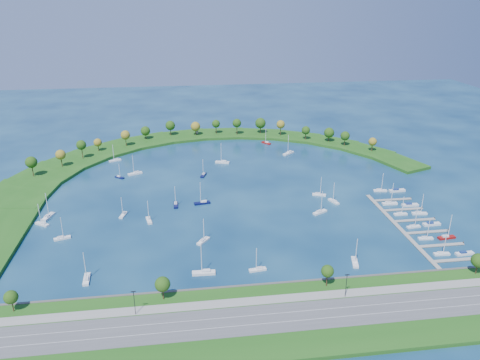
{
  "coord_description": "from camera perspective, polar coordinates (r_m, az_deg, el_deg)",
  "views": [
    {
      "loc": [
        -30.65,
        -257.98,
        110.99
      ],
      "look_at": [
        5.0,
        5.0,
        4.0
      ],
      "focal_mm": 34.63,
      "sensor_mm": 36.0,
      "label": 1
    }
  ],
  "objects": [
    {
      "name": "moored_boat_7",
      "position": [
        270.31,
        11.48,
        -2.55
      ],
      "size": [
        4.81,
        8.34,
        11.83
      ],
      "rotation": [
        0.0,
        0.0,
        1.91
      ],
      "color": "white",
      "rests_on": "ground"
    },
    {
      "name": "moored_boat_3",
      "position": [
        326.65,
        -2.17,
        2.26
      ],
      "size": [
        10.28,
        5.7,
        14.56
      ],
      "rotation": [
        0.0,
        0.0,
        2.83
      ],
      "color": "white",
      "rests_on": "ground"
    },
    {
      "name": "harbor_tower",
      "position": [
        391.48,
        -5.33,
        6.06
      ],
      "size": [
        2.6,
        2.6,
        4.68
      ],
      "color": "gray",
      "rests_on": "breakwater"
    },
    {
      "name": "docked_boat_11",
      "position": [
        295.07,
        18.76,
        -1.22
      ],
      "size": [
        9.99,
        3.24,
        2.01
      ],
      "rotation": [
        0.0,
        0.0,
        0.05
      ],
      "color": "white",
      "rests_on": "ground"
    },
    {
      "name": "moored_boat_6",
      "position": [
        309.79,
        -14.63,
        0.39
      ],
      "size": [
        6.56,
        5.66,
        10.01
      ],
      "rotation": [
        0.0,
        0.0,
        5.63
      ],
      "color": "#090D3C",
      "rests_on": "ground"
    },
    {
      "name": "moored_boat_17",
      "position": [
        214.17,
        13.97,
        -9.7
      ],
      "size": [
        4.43,
        8.97,
        12.7
      ],
      "rotation": [
        0.0,
        0.0,
        4.47
      ],
      "color": "white",
      "rests_on": "ground"
    },
    {
      "name": "docked_boat_6",
      "position": [
        264.92,
        19.17,
        -3.91
      ],
      "size": [
        7.36,
        2.11,
        10.8
      ],
      "rotation": [
        0.0,
        0.0,
        -0.01
      ],
      "color": "white",
      "rests_on": "ground"
    },
    {
      "name": "moored_boat_8",
      "position": [
        224.98,
        -4.56,
        -7.42
      ],
      "size": [
        6.89,
        7.84,
        12.04
      ],
      "rotation": [
        0.0,
        0.0,
        0.9
      ],
      "color": "white",
      "rests_on": "ground"
    },
    {
      "name": "moored_boat_21",
      "position": [
        277.85,
        9.71,
        -1.72
      ],
      "size": [
        8.24,
        4.83,
        11.69
      ],
      "rotation": [
        0.0,
        0.0,
        5.93
      ],
      "color": "white",
      "rests_on": "ground"
    },
    {
      "name": "docked_boat_1",
      "position": [
        237.77,
        25.91,
        -8.13
      ],
      "size": [
        8.7,
        2.83,
        1.75
      ],
      "rotation": [
        0.0,
        0.0,
        0.05
      ],
      "color": "white",
      "rests_on": "ground"
    },
    {
      "name": "docked_boat_0",
      "position": [
        233.12,
        23.6,
        -8.26
      ],
      "size": [
        7.44,
        2.37,
        10.83
      ],
      "rotation": [
        0.0,
        0.0,
        -0.04
      ],
      "color": "white",
      "rests_on": "ground"
    },
    {
      "name": "moored_boat_5",
      "position": [
        342.08,
        -15.13,
        2.4
      ],
      "size": [
        8.66,
        5.68,
        12.42
      ],
      "rotation": [
        0.0,
        0.0,
        3.57
      ],
      "color": "white",
      "rests_on": "ground"
    },
    {
      "name": "ground",
      "position": [
        282.51,
        -0.87,
        -1.18
      ],
      "size": [
        700.0,
        700.0,
        0.0
      ],
      "primitive_type": "plane",
      "color": "#082548",
      "rests_on": "ground"
    },
    {
      "name": "moored_boat_0",
      "position": [
        257.12,
        -14.18,
        -4.12
      ],
      "size": [
        4.11,
        7.9,
        11.18
      ],
      "rotation": [
        0.0,
        0.0,
        4.44
      ],
      "color": "white",
      "rests_on": "ground"
    },
    {
      "name": "docked_boat_10",
      "position": [
        292.09,
        16.89,
        -1.19
      ],
      "size": [
        8.18,
        3.36,
        11.68
      ],
      "rotation": [
        0.0,
        0.0,
        -0.15
      ],
      "color": "white",
      "rests_on": "ground"
    },
    {
      "name": "moored_boat_1",
      "position": [
        248.27,
        -11.17,
        -4.82
      ],
      "size": [
        3.89,
        8.45,
        11.99
      ],
      "rotation": [
        0.0,
        0.0,
        4.92
      ],
      "color": "white",
      "rests_on": "ground"
    },
    {
      "name": "moored_boat_13",
      "position": [
        263.95,
        -4.68,
        -2.76
      ],
      "size": [
        9.44,
        3.99,
        13.45
      ],
      "rotation": [
        0.0,
        0.0,
        3.3
      ],
      "color": "#090D3C",
      "rests_on": "ground"
    },
    {
      "name": "south_shoreline",
      "position": [
        176.89,
        4.14,
        -16.56
      ],
      "size": [
        420.0,
        43.1,
        11.6
      ],
      "color": "#1E5115",
      "rests_on": "ground"
    },
    {
      "name": "docked_boat_4",
      "position": [
        253.33,
        20.6,
        -5.33
      ],
      "size": [
        7.44,
        2.82,
        10.67
      ],
      "rotation": [
        0.0,
        0.0,
        0.11
      ],
      "color": "white",
      "rests_on": "ground"
    },
    {
      "name": "moored_boat_15",
      "position": [
        267.5,
        -22.56,
        -4.14
      ],
      "size": [
        5.32,
        9.87,
        13.98
      ],
      "rotation": [
        0.0,
        0.0,
        1.27
      ],
      "color": "white",
      "rests_on": "ground"
    },
    {
      "name": "docked_boat_3",
      "position": [
        248.6,
        24.1,
        -6.41
      ],
      "size": [
        8.9,
        3.2,
        12.81
      ],
      "rotation": [
        0.0,
        0.0,
        0.09
      ],
      "color": "maroon",
      "rests_on": "ground"
    },
    {
      "name": "moored_boat_19",
      "position": [
        263.37,
        -7.93,
        -2.97
      ],
      "size": [
        2.36,
        8.26,
        12.12
      ],
      "rotation": [
        0.0,
        0.0,
        4.72
      ],
      "color": "#090D3C",
      "rests_on": "ground"
    },
    {
      "name": "docked_boat_2",
      "position": [
        244.0,
        21.9,
        -6.61
      ],
      "size": [
        7.36,
        2.52,
        10.64
      ],
      "rotation": [
        0.0,
        0.0,
        -0.07
      ],
      "color": "white",
      "rests_on": "ground"
    },
    {
      "name": "docked_boat_9",
      "position": [
        277.72,
        20.19,
        -2.88
      ],
      "size": [
        9.4,
        2.77,
        1.91
      ],
      "rotation": [
        0.0,
        0.0,
        -0.02
      ],
      "color": "white",
      "rests_on": "ground"
    },
    {
      "name": "moored_boat_16",
      "position": [
        255.98,
        9.82,
        -3.86
      ],
      "size": [
        8.82,
        6.28,
        12.8
      ],
      "rotation": [
        0.0,
        0.0,
        0.49
      ],
      "color": "white",
      "rests_on": "ground"
    },
    {
      "name": "moored_boat_14",
      "position": [
        313.62,
        -12.79,
        0.85
      ],
      "size": [
        9.64,
        6.19,
        13.79
      ],
      "rotation": [
        0.0,
        0.0,
        3.56
      ],
      "color": "white",
      "rests_on": "ground"
    },
    {
      "name": "moored_boat_12",
      "position": [
        304.27,
        -4.52,
        0.67
      ],
      "size": [
        4.72,
        8.26,
        11.71
      ],
      "rotation": [
        0.0,
        0.0,
        4.38
      ],
      "color": "#090D3C",
      "rests_on": "ground"
    },
    {
      "name": "breakwater",
      "position": [
        326.2,
        -10.02,
        1.9
      ],
      "size": [
        286.74,
        247.64,
        2.0
      ],
      "color": "#1E5115",
      "rests_on": "ground"
    },
    {
      "name": "docked_boat_5",
      "position": [
        259.35,
        22.51,
        -5.02
      ],
      "size": [
        9.29,
        2.81,
        1.88
      ],
      "rotation": [
        0.0,
        0.0,
        0.02
      ],
      "color": "white",
      "rests_on": "ground"
    },
    {
      "name": "moored_boat_18",
      "position": [
        201.29,
        -4.46,
        -11.25
      ],
      "size": [
        9.99,
        3.14,
        14.54
      ],
      "rotation": [
        0.0,
        0.0,
        3.1
      ],
      "color": "white",
      "rests_on": "ground"
    },
    {
      "name": "moored_boat_9",
      "position": [
        242.74,
        -21.09,
        -6.63
      ],
      "size": [
        8.17,
        4.5,
        11.58
      ],
      "rotation": [
        0.0,
        0.0,
        0.31
      ],
      "color": "white",
      "rests_on": "ground"
    },
    {
      "name": "moored_boat_10",
      "position": [
        347.09,
        6.0,
        3.36
      ],
      "size": [
        9.66,
        8.74,
        15.0
      ],
      "rotation": [
        0.0,
        0.0,
        3.84
      ],
      "color": "white",
      "rests_on": "ground"
    },
    {
      "name": "moored_boat_11",
      "position": [
        206.91,
        -18.39,
        -11.45
      ],
      "size": [
        3.02,
        8.91,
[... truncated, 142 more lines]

